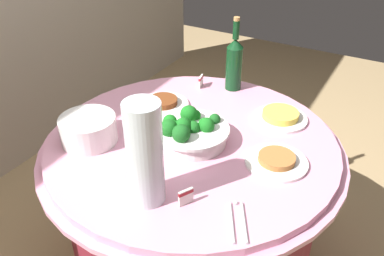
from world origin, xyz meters
TOP-DOWN VIEW (x-y plane):
  - buffet_table at (0.00, 0.00)m, footprint 1.16×1.16m
  - broccoli_bowl at (-0.02, -0.00)m, footprint 0.28×0.28m
  - plate_stack at (-0.20, 0.33)m, footprint 0.21×0.21m
  - wine_bottle at (0.46, 0.04)m, footprint 0.07×0.07m
  - decorative_fruit_vase at (-0.35, -0.04)m, footprint 0.11×0.11m
  - serving_tongs at (-0.30, -0.33)m, footprint 0.16×0.12m
  - food_plate_peanuts at (0.01, -0.33)m, footprint 0.22×0.22m
  - food_plate_fried_egg at (0.30, -0.24)m, footprint 0.22×0.22m
  - food_plate_stir_fry at (0.16, 0.23)m, footprint 0.22×0.22m
  - label_placard_front at (0.40, 0.18)m, footprint 0.05×0.02m
  - label_placard_mid at (-0.32, -0.16)m, footprint 0.05×0.03m

SIDE VIEW (x-z plane):
  - buffet_table at x=0.00m, z-range 0.01..0.75m
  - serving_tongs at x=-0.30m, z-range 0.74..0.75m
  - food_plate_peanuts at x=0.01m, z-range 0.74..0.77m
  - food_plate_stir_fry at x=0.16m, z-range 0.74..0.77m
  - food_plate_fried_egg at x=0.30m, z-range 0.74..0.77m
  - label_placard_front at x=0.40m, z-range 0.74..0.80m
  - label_placard_mid at x=-0.32m, z-range 0.74..0.80m
  - broccoli_bowl at x=-0.02m, z-range 0.73..0.85m
  - plate_stack at x=-0.20m, z-range 0.74..0.84m
  - wine_bottle at x=0.46m, z-range 0.70..1.04m
  - decorative_fruit_vase at x=-0.35m, z-range 0.72..1.06m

